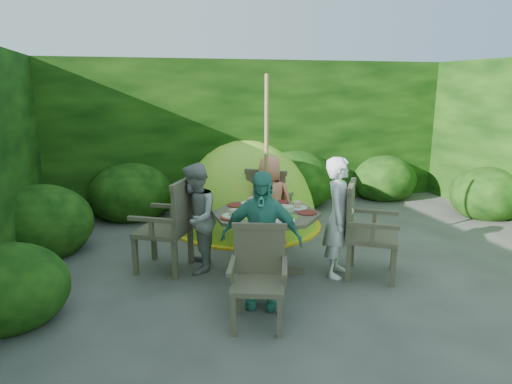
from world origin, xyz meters
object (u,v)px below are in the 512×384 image
object	(u,v)px
parasol_pole	(266,178)
garden_chair_left	(170,224)
child_right	(339,217)
child_front	(261,240)
garden_chair_back	(269,204)
dome_tent	(247,225)
patio_table	(266,222)
garden_chair_right	(365,229)
child_back	(270,203)
garden_chair_front	(258,274)
child_left	(195,218)

from	to	relation	value
parasol_pole	garden_chair_left	world-z (taller)	parasol_pole
parasol_pole	child_right	world-z (taller)	parasol_pole
child_front	garden_chair_back	bearing A→B (deg)	95.83
parasol_pole	dome_tent	world-z (taller)	parasol_pole
child_right	patio_table	bearing A→B (deg)	103.87
parasol_pole	garden_chair_right	distance (m)	1.23
child_back	dome_tent	world-z (taller)	dome_tent
patio_table	garden_chair_right	size ratio (longest dim) A/B	1.56
parasol_pole	child_right	size ratio (longest dim) A/B	1.64
parasol_pole	child_back	size ratio (longest dim) A/B	1.80
garden_chair_front	patio_table	bearing A→B (deg)	88.70
garden_chair_front	child_back	bearing A→B (deg)	88.94
garden_chair_front	child_right	size ratio (longest dim) A/B	0.63
parasol_pole	garden_chair_right	xyz separation A→B (m)	(1.03, -0.37, -0.56)
dome_tent	patio_table	bearing A→B (deg)	-117.17
patio_table	garden_chair_back	size ratio (longest dim) A/B	1.62
child_right	garden_chair_left	bearing A→B (deg)	104.35
child_front	dome_tent	size ratio (longest dim) A/B	0.49
parasol_pole	garden_chair_left	distance (m)	1.22
child_left	dome_tent	xyz separation A→B (m)	(1.00, 1.49, -0.62)
parasol_pole	child_back	world-z (taller)	parasol_pole
dome_tent	child_right	bearing A→B (deg)	-95.68
parasol_pole	garden_chair_front	xyz separation A→B (m)	(-0.39, -1.03, -0.65)
garden_chair_left	child_back	xyz separation A→B (m)	(1.31, 0.37, 0.06)
parasol_pole	garden_chair_right	bearing A→B (deg)	-19.93
child_right	child_left	size ratio (longest dim) A/B	1.08
child_right	garden_chair_right	bearing A→B (deg)	-72.57
child_back	child_front	distance (m)	1.60
garden_chair_front	child_right	world-z (taller)	child_right
dome_tent	garden_chair_front	bearing A→B (deg)	-122.15
garden_chair_left	child_back	distance (m)	1.36
child_back	child_right	bearing A→B (deg)	135.31
child_right	dome_tent	bearing A→B (deg)	48.22
garden_chair_right	child_back	bearing A→B (deg)	65.91
garden_chair_front	dome_tent	world-z (taller)	dome_tent
patio_table	garden_chair_right	bearing A→B (deg)	-19.97
child_left	child_front	xyz separation A→B (m)	(0.46, -1.03, 0.04)
garden_chair_back	dome_tent	bearing A→B (deg)	-45.60
garden_chair_back	child_right	xyz separation A→B (m)	(0.38, -1.32, 0.15)
garden_chair_right	garden_chair_front	size ratio (longest dim) A/B	1.19
dome_tent	child_left	bearing A→B (deg)	-143.05
patio_table	dome_tent	size ratio (longest dim) A/B	0.58
child_left	dome_tent	world-z (taller)	dome_tent
patio_table	child_left	bearing A→B (deg)	159.20
garden_chair_left	dome_tent	size ratio (longest dim) A/B	0.38
child_back	dome_tent	xyz separation A→B (m)	(-0.03, 1.03, -0.61)
garden_chair_left	garden_chair_front	xyz separation A→B (m)	(0.63, -1.41, -0.10)
patio_table	garden_chair_back	distance (m)	1.10
garden_chair_right	child_back	xyz separation A→B (m)	(-0.74, 1.12, 0.07)
parasol_pole	child_back	distance (m)	0.94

